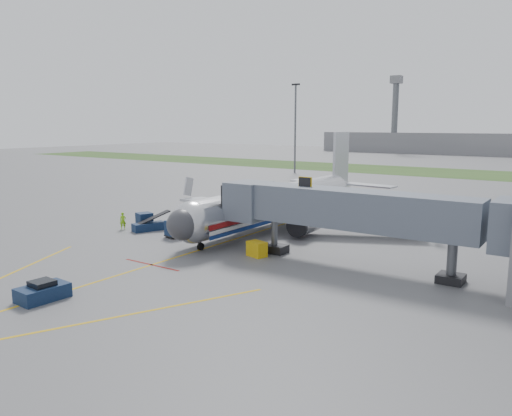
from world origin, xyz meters
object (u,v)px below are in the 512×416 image
Objects in this scene: pushback_tug at (43,292)px; ramp_worker at (123,221)px; belt_loader at (149,226)px; airliner at (279,202)px; baggage_tug at (205,210)px.

pushback_tug is 21.92m from ramp_worker.
pushback_tug is 0.75× the size of belt_loader.
ramp_worker is at bearing 126.25° from pushback_tug.
belt_loader reaches higher than ramp_worker.
airliner is at bearing 45.42° from belt_loader.
belt_loader is at bearing -21.88° from ramp_worker.
belt_loader is (0.77, -10.04, -0.21)m from baggage_tug.
pushback_tug is 21.43m from belt_loader.
belt_loader is 3.04m from ramp_worker.
ramp_worker is (-2.00, -11.22, 0.21)m from baggage_tug.
belt_loader is at bearing -85.61° from baggage_tug.
belt_loader is at bearing 118.39° from pushback_tug.
ramp_worker is at bearing -157.05° from belt_loader.
airliner is 19.27× the size of ramp_worker.
airliner is 8.46× the size of belt_loader.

